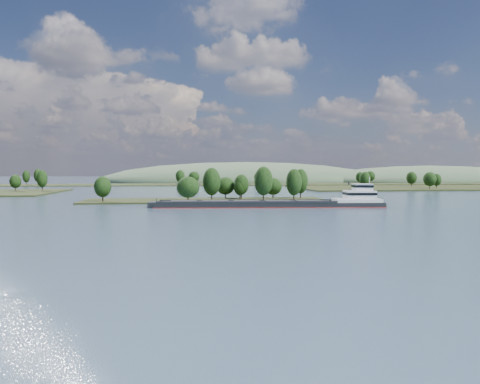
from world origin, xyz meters
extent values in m
plane|color=#35475C|center=(0.00, 120.00, 0.00)|extent=(1800.00, 1800.00, 0.00)
cube|color=black|center=(0.00, 180.00, 0.00)|extent=(100.00, 30.00, 1.20)
cylinder|color=black|center=(21.89, 167.45, 2.84)|extent=(0.50, 0.50, 4.49)
ellipsoid|color=black|center=(21.89, 167.45, 8.55)|extent=(7.38, 7.38, 11.54)
cylinder|color=black|center=(8.92, 189.79, 2.11)|extent=(0.50, 0.50, 3.02)
ellipsoid|color=black|center=(8.92, 189.79, 5.95)|extent=(8.18, 8.18, 7.76)
cylinder|color=black|center=(1.80, 172.31, 2.76)|extent=(0.50, 0.50, 4.32)
ellipsoid|color=black|center=(1.80, 172.31, 8.26)|extent=(7.16, 7.16, 11.11)
cylinder|color=black|center=(14.70, 184.68, 2.03)|extent=(0.50, 0.50, 2.85)
ellipsoid|color=black|center=(14.70, 184.68, 5.65)|extent=(5.45, 5.45, 7.34)
cylinder|color=black|center=(-7.64, 166.17, 2.20)|extent=(0.50, 0.50, 3.20)
ellipsoid|color=black|center=(-7.64, 166.17, 6.27)|extent=(8.72, 8.72, 8.23)
cylinder|color=black|center=(-40.76, 174.20, 2.21)|extent=(0.50, 0.50, 3.21)
ellipsoid|color=black|center=(-40.76, 174.20, 6.29)|extent=(6.68, 6.68, 8.26)
cylinder|color=black|center=(15.41, 185.25, 2.30)|extent=(0.50, 0.50, 3.40)
ellipsoid|color=black|center=(15.41, 185.25, 6.62)|extent=(6.43, 6.43, 8.74)
cylinder|color=black|center=(41.23, 184.39, 2.69)|extent=(0.50, 0.50, 4.19)
ellipsoid|color=black|center=(41.23, 184.39, 8.02)|extent=(6.31, 6.31, 10.76)
cylinder|color=black|center=(34.52, 169.09, 2.68)|extent=(0.50, 0.50, 4.17)
ellipsoid|color=black|center=(34.52, 169.09, 7.98)|extent=(6.40, 6.40, 10.72)
cylinder|color=black|center=(29.18, 185.22, 2.05)|extent=(0.50, 0.50, 2.91)
ellipsoid|color=black|center=(29.18, 185.22, 5.75)|extent=(7.78, 7.78, 7.48)
cylinder|color=black|center=(-90.81, 270.48, 2.78)|extent=(0.50, 0.50, 3.97)
ellipsoid|color=black|center=(-90.81, 270.48, 7.83)|extent=(6.09, 6.09, 10.20)
cylinder|color=black|center=(-105.81, 271.01, 2.36)|extent=(0.50, 0.50, 3.12)
ellipsoid|color=black|center=(-105.81, 271.01, 6.32)|extent=(6.40, 6.40, 8.01)
cylinder|color=black|center=(103.85, 267.24, 2.63)|extent=(0.50, 0.50, 3.66)
ellipsoid|color=black|center=(103.85, 267.24, 7.28)|extent=(6.94, 6.94, 9.41)
cylinder|color=black|center=(146.86, 267.04, 2.59)|extent=(0.50, 0.50, 3.58)
ellipsoid|color=black|center=(146.86, 267.04, 7.15)|extent=(8.20, 8.20, 9.21)
cylinder|color=black|center=(158.18, 278.61, 2.39)|extent=(0.50, 0.50, 3.17)
ellipsoid|color=black|center=(158.18, 278.61, 6.42)|extent=(6.07, 6.07, 8.16)
cylinder|color=black|center=(160.27, 316.92, 2.60)|extent=(0.50, 0.50, 3.61)
ellipsoid|color=black|center=(160.27, 316.92, 7.19)|extent=(7.66, 7.66, 9.28)
cube|color=black|center=(0.00, 400.00, 0.00)|extent=(900.00, 60.00, 1.20)
cylinder|color=black|center=(-139.73, 397.43, 2.61)|extent=(0.50, 0.50, 4.01)
ellipsoid|color=black|center=(-139.73, 397.43, 7.71)|extent=(6.00, 6.00, 10.32)
cylinder|color=black|center=(145.89, 382.53, 2.37)|extent=(0.50, 0.50, 3.54)
ellipsoid|color=black|center=(145.89, 382.53, 6.86)|extent=(7.17, 7.17, 9.09)
cylinder|color=black|center=(0.62, 402.66, 2.43)|extent=(0.50, 0.50, 3.66)
ellipsoid|color=black|center=(0.62, 402.66, 7.08)|extent=(9.71, 9.71, 9.41)
cylinder|color=black|center=(169.55, 416.52, 2.47)|extent=(0.50, 0.50, 3.73)
ellipsoid|color=black|center=(169.55, 416.52, 7.21)|extent=(9.31, 9.31, 9.60)
cylinder|color=black|center=(-130.18, 396.84, 2.82)|extent=(0.50, 0.50, 4.43)
ellipsoid|color=black|center=(-130.18, 396.84, 8.45)|extent=(6.43, 6.43, 11.40)
cylinder|color=black|center=(56.64, 390.65, 2.37)|extent=(0.50, 0.50, 3.55)
ellipsoid|color=black|center=(56.64, 390.65, 6.88)|extent=(8.08, 8.08, 9.12)
cylinder|color=black|center=(-11.38, 382.86, 2.64)|extent=(0.50, 0.50, 4.08)
ellipsoid|color=black|center=(-11.38, 382.86, 7.83)|extent=(7.86, 7.86, 10.49)
ellipsoid|color=#3F553A|center=(260.00, 470.00, 0.00)|extent=(260.00, 140.00, 36.00)
ellipsoid|color=#3F553A|center=(60.00, 500.00, 0.00)|extent=(320.00, 160.00, 44.00)
cube|color=black|center=(20.34, 146.62, 0.50)|extent=(79.93, 16.43, 2.18)
cube|color=maroon|center=(20.34, 146.62, 0.05)|extent=(80.14, 16.64, 0.25)
cube|color=black|center=(12.83, 152.11, 1.89)|extent=(61.34, 5.46, 0.79)
cube|color=black|center=(12.03, 142.42, 1.89)|extent=(61.34, 5.46, 0.79)
cube|color=black|center=(12.43, 147.27, 1.74)|extent=(60.07, 13.80, 0.30)
cube|color=black|center=(-9.33, 149.07, 2.03)|extent=(9.57, 8.84, 0.35)
cube|color=black|center=(1.55, 148.17, 2.03)|extent=(9.57, 8.84, 0.35)
cube|color=black|center=(12.43, 147.27, 2.03)|extent=(9.57, 8.84, 0.35)
cube|color=black|center=(23.31, 146.37, 2.03)|extent=(9.57, 8.84, 0.35)
cube|color=black|center=(34.18, 145.47, 2.03)|extent=(9.57, 8.84, 0.35)
cube|color=black|center=(-19.71, 149.93, 0.89)|extent=(3.70, 9.14, 1.98)
cylinder|color=black|center=(-18.72, 149.84, 2.28)|extent=(0.26, 0.26, 2.18)
cube|color=silver|center=(50.99, 144.08, 2.18)|extent=(16.61, 10.80, 1.19)
cube|color=silver|center=(51.98, 144.00, 4.17)|extent=(10.54, 8.73, 2.98)
cube|color=black|center=(51.98, 144.00, 4.56)|extent=(10.76, 8.94, 0.89)
cube|color=silver|center=(52.97, 143.92, 6.75)|extent=(6.42, 6.42, 2.18)
cube|color=black|center=(52.97, 143.92, 7.14)|extent=(6.64, 6.64, 0.79)
cube|color=silver|center=(52.97, 143.92, 7.94)|extent=(6.85, 6.85, 0.20)
cylinder|color=silver|center=(55.44, 143.71, 9.13)|extent=(0.21, 0.21, 2.58)
cylinder|color=black|center=(49.26, 147.21, 8.14)|extent=(0.54, 0.54, 1.19)
camera|label=1|loc=(-9.85, -13.50, 12.69)|focal=35.00mm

